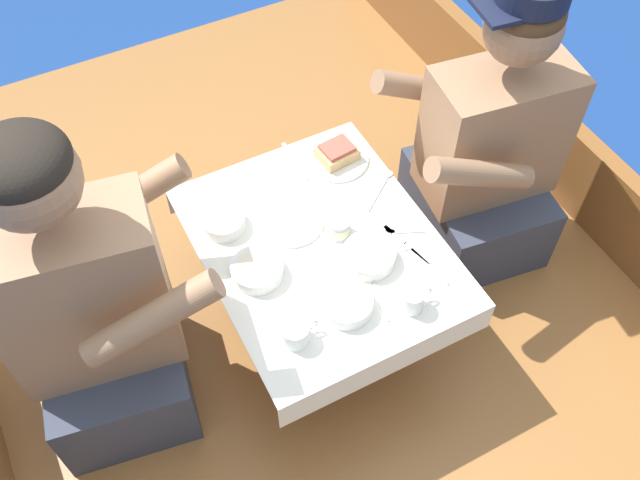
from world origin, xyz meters
TOP-DOWN VIEW (x-y plane):
  - ground_plane at (0.00, 0.00)m, footprint 60.00×60.00m
  - boat_deck at (0.00, 0.00)m, footprint 2.07×3.25m
  - gunwale_starboard at (1.00, 0.00)m, footprint 0.06×3.25m
  - cockpit_table at (0.00, 0.04)m, footprint 0.62×0.76m
  - person_port at (-0.61, 0.09)m, footprint 0.57×0.51m
  - person_starboard at (0.61, 0.11)m, footprint 0.56×0.50m
  - plate_sandwich at (0.19, 0.30)m, footprint 0.19×0.19m
  - plate_bread at (-0.04, 0.15)m, footprint 0.19×0.19m
  - sandwich at (0.19, 0.30)m, footprint 0.12×0.10m
  - bowl_port_near at (0.09, -0.06)m, footprint 0.14×0.14m
  - bowl_starboard_near at (-0.19, 0.03)m, footprint 0.14×0.14m
  - bowl_center_far at (-0.04, -0.17)m, footprint 0.14×0.14m
  - bowl_port_far at (-0.21, 0.22)m, footprint 0.12×0.12m
  - coffee_cup_port at (-0.19, -0.19)m, footprint 0.10×0.07m
  - coffee_cup_starboard at (0.12, -0.24)m, footprint 0.09×0.06m
  - tin_can at (0.06, 0.05)m, footprint 0.07×0.07m
  - utensil_fork_port at (0.20, -0.05)m, footprint 0.06×0.17m
  - utensil_spoon_port at (0.26, 0.15)m, footprint 0.15×0.11m
  - utensil_spoon_starboard at (0.22, -0.12)m, footprint 0.05×0.17m
  - utensil_knife_port at (0.20, -0.01)m, footprint 0.16×0.08m
  - utensil_knife_starboard at (0.08, 0.35)m, footprint 0.01×0.17m
  - utensil_spoon_center at (0.07, -0.14)m, footprint 0.06×0.17m

SIDE VIEW (x-z plane):
  - ground_plane at x=0.00m, z-range 0.00..0.00m
  - boat_deck at x=0.00m, z-range 0.00..0.25m
  - gunwale_starboard at x=1.00m, z-range 0.25..0.55m
  - cockpit_table at x=0.00m, z-range 0.40..0.79m
  - utensil_knife_port at x=0.20m, z-range 0.64..0.64m
  - utensil_knife_starboard at x=0.08m, z-range 0.64..0.64m
  - utensil_fork_port at x=0.20m, z-range 0.64..0.64m
  - utensil_spoon_port at x=0.26m, z-range 0.64..0.65m
  - utensil_spoon_starboard at x=0.22m, z-range 0.64..0.65m
  - utensil_spoon_center at x=0.07m, z-range 0.64..0.65m
  - plate_sandwich at x=0.19m, z-range 0.64..0.65m
  - plate_bread at x=-0.04m, z-range 0.64..0.65m
  - person_starboard at x=0.61m, z-range 0.16..1.13m
  - bowl_port_near at x=0.09m, z-range 0.64..0.68m
  - bowl_starboard_near at x=-0.19m, z-range 0.64..0.68m
  - bowl_port_far at x=-0.21m, z-range 0.64..0.68m
  - bowl_center_far at x=-0.04m, z-range 0.64..0.68m
  - tin_can at x=0.06m, z-range 0.64..0.69m
  - coffee_cup_port at x=-0.19m, z-range 0.64..0.70m
  - sandwich at x=0.19m, z-range 0.65..0.70m
  - coffee_cup_starboard at x=0.12m, z-range 0.64..0.71m
  - person_port at x=-0.61m, z-range 0.16..1.19m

